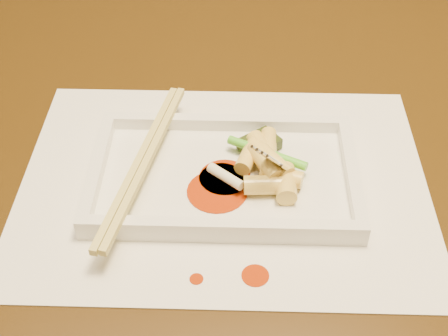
{
  "coord_description": "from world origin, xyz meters",
  "views": [
    {
      "loc": [
        0.1,
        -0.57,
        1.18
      ],
      "look_at": [
        0.08,
        -0.12,
        0.77
      ],
      "focal_mm": 50.0,
      "sensor_mm": 36.0,
      "label": 1
    }
  ],
  "objects_px": {
    "plate_base": "(224,178)",
    "chopstick_a": "(139,161)",
    "table": "(161,170)",
    "placemat": "(224,182)",
    "fork": "(301,105)"
  },
  "relations": [
    {
      "from": "plate_base",
      "to": "chopstick_a",
      "type": "bearing_deg",
      "value": 180.0
    },
    {
      "from": "placemat",
      "to": "plate_base",
      "type": "bearing_deg",
      "value": 0.0
    },
    {
      "from": "plate_base",
      "to": "chopstick_a",
      "type": "distance_m",
      "value": 0.08
    },
    {
      "from": "plate_base",
      "to": "table",
      "type": "bearing_deg",
      "value": 123.68
    },
    {
      "from": "table",
      "to": "chopstick_a",
      "type": "height_order",
      "value": "chopstick_a"
    },
    {
      "from": "table",
      "to": "placemat",
      "type": "distance_m",
      "value": 0.18
    },
    {
      "from": "plate_base",
      "to": "fork",
      "type": "distance_m",
      "value": 0.11
    },
    {
      "from": "table",
      "to": "chopstick_a",
      "type": "distance_m",
      "value": 0.18
    },
    {
      "from": "placemat",
      "to": "table",
      "type": "bearing_deg",
      "value": 123.68
    },
    {
      "from": "placemat",
      "to": "chopstick_a",
      "type": "height_order",
      "value": "chopstick_a"
    },
    {
      "from": "table",
      "to": "fork",
      "type": "xyz_separation_m",
      "value": [
        0.15,
        -0.11,
        0.18
      ]
    },
    {
      "from": "fork",
      "to": "table",
      "type": "bearing_deg",
      "value": 145.23
    },
    {
      "from": "placemat",
      "to": "plate_base",
      "type": "relative_size",
      "value": 1.54
    },
    {
      "from": "table",
      "to": "placemat",
      "type": "xyz_separation_m",
      "value": [
        0.08,
        -0.12,
        0.1
      ]
    },
    {
      "from": "plate_base",
      "to": "chopstick_a",
      "type": "height_order",
      "value": "chopstick_a"
    }
  ]
}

